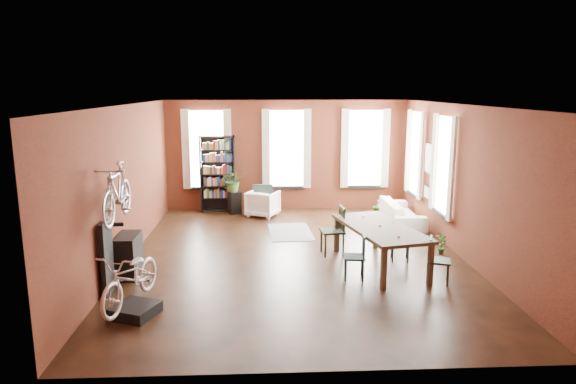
{
  "coord_description": "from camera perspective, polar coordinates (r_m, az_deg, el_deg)",
  "views": [
    {
      "loc": [
        -0.68,
        -10.4,
        3.53
      ],
      "look_at": [
        -0.15,
        0.6,
        1.3
      ],
      "focal_mm": 32.0,
      "sensor_mm": 36.0,
      "label": 1
    }
  ],
  "objects": [
    {
      "name": "bicycle_floor",
      "position": [
        8.36,
        -17.19,
        -6.44
      ],
      "size": [
        0.8,
        1.01,
        1.71
      ],
      "primitive_type": "imported",
      "rotation": [
        0.0,
        0.0,
        -0.25
      ],
      "color": "beige",
      "rests_on": "bike_trainer"
    },
    {
      "name": "plant_stand",
      "position": [
        14.75,
        -5.96,
        -1.18
      ],
      "size": [
        0.42,
        0.42,
        0.63
      ],
      "primitive_type": "cube",
      "rotation": [
        0.0,
        0.0,
        0.4
      ],
      "color": "black",
      "rests_on": "ground"
    },
    {
      "name": "dining_chair_c",
      "position": [
        9.89,
        16.47,
        -7.32
      ],
      "size": [
        0.5,
        0.5,
        0.85
      ],
      "primitive_type": "cube",
      "rotation": [
        0.0,
        0.0,
        1.23
      ],
      "color": "#1F2E1B",
      "rests_on": "ground"
    },
    {
      "name": "striped_rug",
      "position": [
        12.85,
        0.25,
        -4.46
      ],
      "size": [
        1.12,
        1.69,
        0.01
      ],
      "primitive_type": "cube",
      "rotation": [
        0.0,
        0.0,
        0.06
      ],
      "color": "black",
      "rests_on": "ground"
    },
    {
      "name": "plant_on_stand",
      "position": [
        14.63,
        -6.09,
        1.04
      ],
      "size": [
        0.72,
        0.78,
        0.53
      ],
      "primitive_type": "imported",
      "rotation": [
        0.0,
        0.0,
        0.18
      ],
      "color": "#335A24",
      "rests_on": "plant_stand"
    },
    {
      "name": "dining_chair_a",
      "position": [
        9.78,
        7.37,
        -7.15
      ],
      "size": [
        0.44,
        0.44,
        0.85
      ],
      "primitive_type": "cube",
      "rotation": [
        0.0,
        0.0,
        -1.69
      ],
      "color": "#183635",
      "rests_on": "ground"
    },
    {
      "name": "cream_sofa",
      "position": [
        13.85,
        12.49,
        -1.84
      ],
      "size": [
        0.61,
        2.08,
        0.81
      ],
      "primitive_type": "imported",
      "rotation": [
        0.0,
        0.0,
        1.57
      ],
      "color": "beige",
      "rests_on": "ground"
    },
    {
      "name": "bike_wall_rack",
      "position": [
        9.46,
        -19.48,
        -6.94
      ],
      "size": [
        0.16,
        0.6,
        1.3
      ],
      "primitive_type": "cube",
      "color": "black",
      "rests_on": "ground"
    },
    {
      "name": "bicycle_hung",
      "position": [
        9.05,
        -18.58,
        1.97
      ],
      "size": [
        0.47,
        1.0,
        1.66
      ],
      "primitive_type": "imported",
      "color": "#A5A8AD",
      "rests_on": "bike_wall_rack"
    },
    {
      "name": "plant_by_sofa",
      "position": [
        14.7,
        10.02,
        -2.08
      ],
      "size": [
        0.42,
        0.64,
        0.26
      ],
      "primitive_type": "imported",
      "rotation": [
        0.0,
        0.0,
        0.18
      ],
      "color": "#2C6327",
      "rests_on": "ground"
    },
    {
      "name": "room",
      "position": [
        11.14,
        2.03,
        4.27
      ],
      "size": [
        9.0,
        9.04,
        3.22
      ],
      "color": "black",
      "rests_on": "ground"
    },
    {
      "name": "console_table",
      "position": [
        10.33,
        -17.33,
        -6.72
      ],
      "size": [
        0.4,
        0.8,
        0.8
      ],
      "primitive_type": "cube",
      "color": "black",
      "rests_on": "ground"
    },
    {
      "name": "dining_chair_d",
      "position": [
        10.95,
        12.37,
        -5.31
      ],
      "size": [
        0.45,
        0.45,
        0.84
      ],
      "primitive_type": "cube",
      "rotation": [
        0.0,
        0.0,
        1.39
      ],
      "color": "#183634",
      "rests_on": "ground"
    },
    {
      "name": "dining_table",
      "position": [
        10.48,
        10.1,
        -6.0
      ],
      "size": [
        1.65,
        2.64,
        0.84
      ],
      "primitive_type": "cube",
      "rotation": [
        0.0,
        0.0,
        0.23
      ],
      "color": "brown",
      "rests_on": "ground"
    },
    {
      "name": "white_armchair",
      "position": [
        14.36,
        -2.81,
        -1.14
      ],
      "size": [
        1.01,
        0.98,
        0.8
      ],
      "primitive_type": "imported",
      "rotation": [
        0.0,
        0.0,
        2.72
      ],
      "color": "white",
      "rests_on": "ground"
    },
    {
      "name": "dining_chair_b",
      "position": [
        11.09,
        4.95,
        -4.32
      ],
      "size": [
        0.53,
        0.53,
        1.04
      ],
      "primitive_type": "cube",
      "rotation": [
        0.0,
        0.0,
        -1.46
      ],
      "color": "black",
      "rests_on": "ground"
    },
    {
      "name": "bike_trainer",
      "position": [
        8.65,
        -16.64,
        -12.48
      ],
      "size": [
        0.81,
        0.81,
        0.18
      ],
      "primitive_type": "cube",
      "rotation": [
        0.0,
        0.0,
        -0.39
      ],
      "color": "black",
      "rests_on": "ground"
    },
    {
      "name": "bookshelf",
      "position": [
        14.95,
        -7.82,
        2.01
      ],
      "size": [
        1.0,
        0.32,
        2.2
      ],
      "primitive_type": "cube",
      "color": "black",
      "rests_on": "ground"
    },
    {
      "name": "plant_small",
      "position": [
        11.67,
        16.61,
        -6.21
      ],
      "size": [
        0.34,
        0.51,
        0.17
      ],
      "primitive_type": "imported",
      "rotation": [
        0.0,
        0.0,
        0.22
      ],
      "color": "#305E25",
      "rests_on": "ground"
    }
  ]
}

